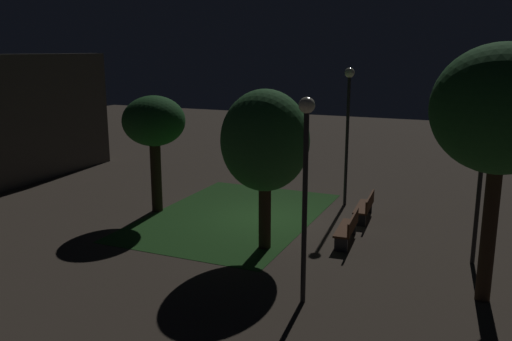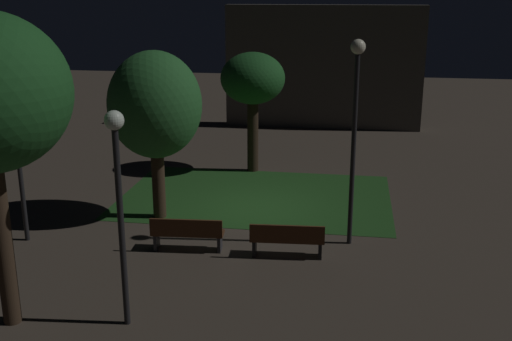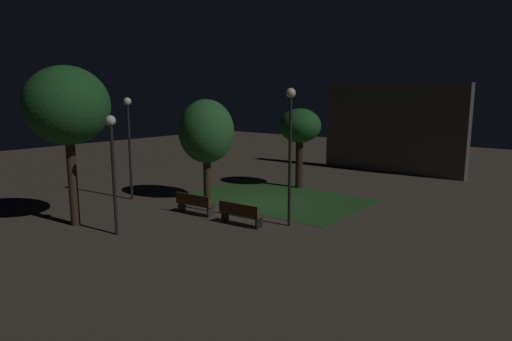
% 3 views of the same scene
% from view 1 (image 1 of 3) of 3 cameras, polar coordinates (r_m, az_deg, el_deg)
% --- Properties ---
extents(ground_plane, '(60.00, 60.00, 0.00)m').
position_cam_1_polar(ground_plane, '(18.83, 0.98, -5.11)').
color(ground_plane, '#473D33').
extents(grass_lawn, '(8.35, 5.58, 0.01)m').
position_cam_1_polar(grass_lawn, '(19.08, -2.39, -4.86)').
color(grass_lawn, '#23511E').
rests_on(grass_lawn, ground).
extents(bench_path_side, '(1.83, 0.61, 0.88)m').
position_cam_1_polar(bench_path_side, '(16.60, 9.86, -6.04)').
color(bench_path_side, '#512D19').
rests_on(bench_path_side, ground).
extents(bench_lawn_edge, '(1.83, 0.60, 0.88)m').
position_cam_1_polar(bench_lawn_edge, '(18.92, 11.66, -3.76)').
color(bench_lawn_edge, '#512D19').
rests_on(bench_lawn_edge, ground).
extents(tree_near_wall, '(3.05, 3.05, 5.97)m').
position_cam_1_polar(tree_near_wall, '(12.89, 24.75, 5.82)').
color(tree_near_wall, '#38281C').
rests_on(tree_near_wall, ground).
extents(tree_tall_center, '(2.57, 2.57, 4.72)m').
position_cam_1_polar(tree_tall_center, '(15.27, 0.97, 3.11)').
color(tree_tall_center, '#38281C').
rests_on(tree_tall_center, ground).
extents(tree_left_canopy, '(2.23, 2.23, 4.22)m').
position_cam_1_polar(tree_left_canopy, '(19.30, -10.87, 4.98)').
color(tree_left_canopy, '#2D2116').
rests_on(tree_left_canopy, ground).
extents(lamp_post_plaza_west, '(0.36, 0.36, 5.16)m').
position_cam_1_polar(lamp_post_plaza_west, '(19.99, 9.81, 5.88)').
color(lamp_post_plaza_west, black).
rests_on(lamp_post_plaza_west, ground).
extents(lamp_post_path_center, '(0.36, 0.36, 4.22)m').
position_cam_1_polar(lamp_post_path_center, '(15.34, 23.02, 0.91)').
color(lamp_post_path_center, black).
rests_on(lamp_post_path_center, ground).
extents(lamp_post_near_wall, '(0.36, 0.36, 4.80)m').
position_cam_1_polar(lamp_post_near_wall, '(11.86, 5.32, 0.32)').
color(lamp_post_near_wall, black).
rests_on(lamp_post_near_wall, ground).
extents(building_wall_backdrop, '(9.04, 0.80, 5.61)m').
position_cam_1_polar(building_wall_backdrop, '(25.90, -22.64, 5.21)').
color(building_wall_backdrop, '#4C4742').
rests_on(building_wall_backdrop, ground).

